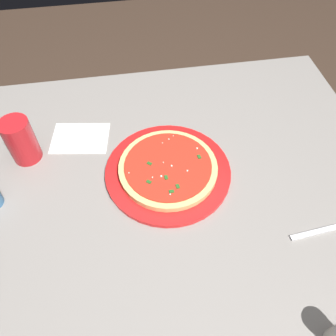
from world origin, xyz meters
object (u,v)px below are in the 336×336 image
at_px(serving_plate, 168,171).
at_px(pizza, 168,168).
at_px(cup_tall_drink, 21,140).
at_px(fork, 333,228).
at_px(napkin_folded_right, 80,138).

distance_m(serving_plate, pizza, 0.02).
height_order(serving_plate, cup_tall_drink, cup_tall_drink).
xyz_separation_m(cup_tall_drink, fork, (-0.70, 0.33, -0.06)).
bearing_deg(fork, cup_tall_drink, -25.36).
bearing_deg(serving_plate, cup_tall_drink, -17.83).
bearing_deg(pizza, serving_plate, -87.34).
relative_size(serving_plate, pizza, 1.28).
bearing_deg(fork, napkin_folded_right, -33.64).
bearing_deg(fork, pizza, -32.29).
height_order(cup_tall_drink, fork, cup_tall_drink).
bearing_deg(cup_tall_drink, napkin_folded_right, -162.19).
bearing_deg(napkin_folded_right, fork, 146.36).
relative_size(cup_tall_drink, fork, 0.66).
distance_m(cup_tall_drink, fork, 0.78).
relative_size(pizza, cup_tall_drink, 2.02).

